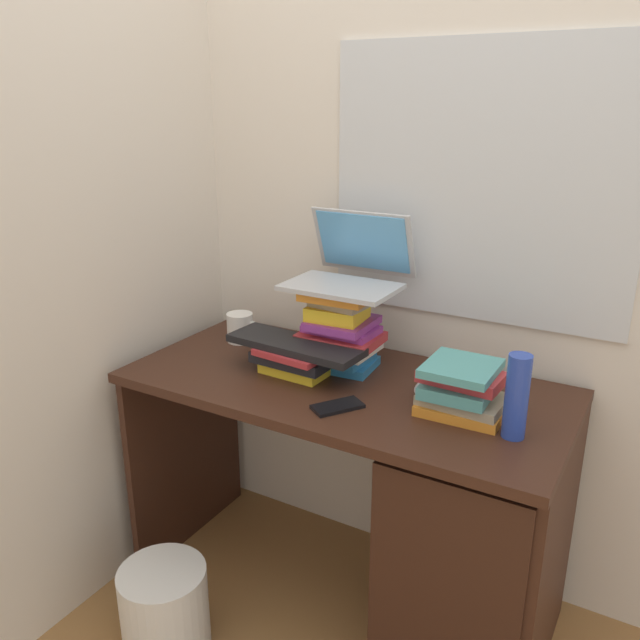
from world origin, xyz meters
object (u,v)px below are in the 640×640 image
keyboard (295,345)px  cell_phone (337,406)px  laptop (350,268)px  computer_mouse (426,388)px  desk (439,520)px  mug (241,328)px  book_stack_tall (340,330)px  book_stack_keyboard_riser (295,359)px  water_bottle (517,397)px  book_stack_side (461,389)px  wastebasket (165,609)px

keyboard → cell_phone: keyboard is taller
laptop → computer_mouse: laptop is taller
desk → mug: 0.89m
book_stack_tall → book_stack_keyboard_riser: size_ratio=1.03×
laptop → cell_phone: laptop is taller
water_bottle → laptop: bearing=157.8°
mug → book_stack_side: bearing=-9.9°
water_bottle → cell_phone: size_ratio=1.58×
book_stack_side → desk: bearing=177.3°
book_stack_keyboard_riser → laptop: bearing=62.7°
desk → book_stack_keyboard_riser: (-0.48, 0.00, 0.39)m
desk → book_stack_tall: bearing=163.5°
keyboard → computer_mouse: size_ratio=4.04×
laptop → water_bottle: size_ratio=1.53×
computer_mouse → mug: size_ratio=0.82×
book_stack_side → cell_phone: book_stack_side is taller
book_stack_keyboard_riser → cell_phone: bearing=-32.1°
desk → book_stack_keyboard_riser: 0.62m
book_stack_keyboard_riser → water_bottle: water_bottle is taller
book_stack_side → computer_mouse: 0.15m
laptop → computer_mouse: (0.30, -0.11, -0.28)m
water_bottle → cell_phone: 0.46m
computer_mouse → book_stack_side: bearing=-29.5°
book_stack_side → laptop: (-0.42, 0.18, 0.23)m
book_stack_keyboard_riser → book_stack_tall: bearing=51.3°
mug → book_stack_keyboard_riser: bearing=-24.6°
keyboard → wastebasket: 0.86m
book_stack_side → keyboard: (-0.51, -0.00, 0.03)m
keyboard → cell_phone: bearing=-28.3°
book_stack_side → mug: 0.83m
desk → keyboard: 0.65m
laptop → water_bottle: bearing=-22.2°
desk → book_stack_side: bearing=-2.7°
desk → cell_phone: (-0.26, -0.14, 0.35)m
book_stack_tall → keyboard: bearing=-125.9°
desk → book_stack_tall: (-0.39, 0.12, 0.47)m
book_stack_keyboard_riser → wastebasket: bearing=-113.2°
desk → mug: (-0.79, 0.14, 0.40)m
book_stack_tall → wastebasket: 0.97m
book_stack_keyboard_riser → mug: mug is taller
book_stack_side → cell_phone: 0.33m
desk → laptop: bearing=155.3°
mug → water_bottle: bearing=-11.5°
book_stack_side → wastebasket: (-0.70, -0.43, -0.70)m
desk → water_bottle: (0.19, -0.06, 0.45)m
water_bottle → cell_phone: bearing=-169.7°
laptop → water_bottle: laptop is taller
cell_phone → book_stack_keyboard_riser: bearing=-178.5°
keyboard → computer_mouse: keyboard is taller
book_stack_side → laptop: 0.51m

